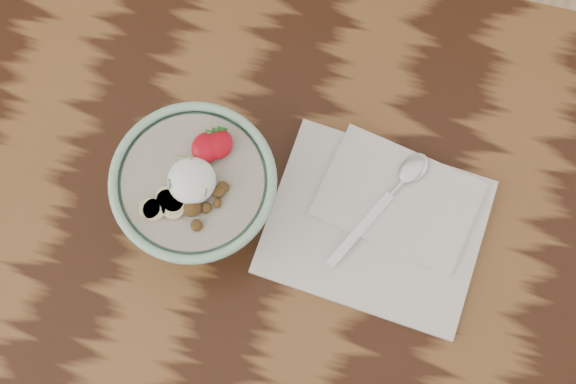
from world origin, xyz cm
name	(u,v)px	position (x,y,z in cm)	size (l,w,h in cm)	color
table	(248,269)	(0.00, 0.00, 65.70)	(160.00, 90.00, 75.00)	black
breakfast_bowl	(197,190)	(-7.17, 5.37, 81.78)	(19.92, 19.92, 13.42)	#8EBFA2
napkin	(380,221)	(15.79, 8.66, 75.69)	(28.55, 24.47, 1.65)	silver
spoon	(400,183)	(17.16, 13.78, 77.07)	(10.64, 18.16, 1.01)	silver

